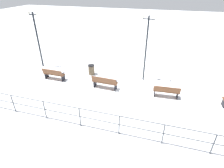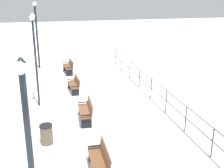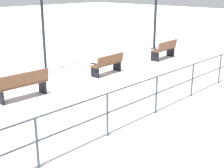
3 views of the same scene
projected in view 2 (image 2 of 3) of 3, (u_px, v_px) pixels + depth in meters
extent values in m
plane|color=white|center=(78.00, 104.00, 14.38)|extent=(80.00, 80.00, 0.00)
cube|color=brown|center=(68.00, 67.00, 19.60)|extent=(0.58, 1.66, 0.04)
cube|color=brown|center=(71.00, 63.00, 19.60)|extent=(0.21, 1.64, 0.41)
cube|color=black|center=(66.00, 67.00, 20.33)|extent=(0.43, 0.08, 0.47)
cube|color=black|center=(70.00, 73.00, 19.02)|extent=(0.43, 0.08, 0.47)
cube|color=black|center=(66.00, 62.00, 20.21)|extent=(0.44, 0.10, 0.04)
cube|color=black|center=(69.00, 67.00, 18.90)|extent=(0.44, 0.10, 0.04)
cube|color=brown|center=(73.00, 85.00, 16.03)|extent=(0.54, 1.57, 0.04)
cube|color=brown|center=(77.00, 81.00, 16.03)|extent=(0.20, 1.55, 0.38)
cube|color=black|center=(71.00, 85.00, 16.71)|extent=(0.40, 0.07, 0.43)
cube|color=black|center=(75.00, 92.00, 15.49)|extent=(0.40, 0.07, 0.43)
cube|color=black|center=(71.00, 79.00, 16.60)|extent=(0.40, 0.09, 0.04)
cube|color=black|center=(75.00, 86.00, 15.38)|extent=(0.40, 0.09, 0.04)
cube|color=brown|center=(85.00, 111.00, 12.47)|extent=(0.55, 1.68, 0.04)
cube|color=brown|center=(90.00, 106.00, 12.44)|extent=(0.18, 1.67, 0.42)
cube|color=black|center=(83.00, 109.00, 13.22)|extent=(0.43, 0.07, 0.46)
cube|color=black|center=(87.00, 123.00, 11.85)|extent=(0.43, 0.07, 0.46)
cube|color=black|center=(83.00, 102.00, 13.11)|extent=(0.43, 0.09, 0.04)
cube|color=black|center=(86.00, 115.00, 11.74)|extent=(0.43, 0.09, 0.04)
cube|color=brown|center=(98.00, 161.00, 8.87)|extent=(0.49, 1.59, 0.04)
cube|color=brown|center=(105.00, 154.00, 8.84)|extent=(0.15, 1.59, 0.41)
cube|color=black|center=(95.00, 155.00, 9.58)|extent=(0.41, 0.06, 0.44)
cube|color=black|center=(94.00, 146.00, 9.47)|extent=(0.41, 0.08, 0.04)
cylinder|color=black|center=(37.00, 37.00, 20.33)|extent=(0.14, 0.14, 4.55)
cylinder|color=black|center=(35.00, 5.00, 19.66)|extent=(0.08, 0.84, 0.08)
sphere|color=white|center=(35.00, 3.00, 20.02)|extent=(0.24, 0.24, 0.24)
sphere|color=white|center=(34.00, 4.00, 19.24)|extent=(0.24, 0.24, 0.24)
cone|color=black|center=(34.00, 3.00, 19.61)|extent=(0.19, 0.19, 0.12)
cylinder|color=black|center=(36.00, 63.00, 13.58)|extent=(0.10, 0.10, 4.29)
cylinder|color=black|center=(32.00, 19.00, 12.95)|extent=(0.06, 0.82, 0.06)
sphere|color=white|center=(32.00, 16.00, 13.30)|extent=(0.24, 0.24, 0.24)
sphere|color=white|center=(32.00, 18.00, 12.54)|extent=(0.24, 0.24, 0.24)
cone|color=black|center=(32.00, 15.00, 12.90)|extent=(0.14, 0.14, 0.12)
cylinder|color=black|center=(31.00, 163.00, 5.87)|extent=(0.13, 0.13, 4.18)
cylinder|color=black|center=(21.00, 69.00, 5.26)|extent=(0.08, 0.71, 0.08)
sphere|color=white|center=(22.00, 59.00, 5.55)|extent=(0.23, 0.23, 0.23)
sphere|color=white|center=(20.00, 68.00, 4.90)|extent=(0.23, 0.23, 0.23)
cone|color=black|center=(20.00, 59.00, 5.20)|extent=(0.19, 0.19, 0.12)
cylinder|color=#383D42|center=(115.00, 57.00, 22.19)|extent=(0.05, 0.05, 1.07)
cylinder|color=#383D42|center=(122.00, 63.00, 20.41)|extent=(0.05, 0.05, 1.07)
cylinder|color=#383D42|center=(130.00, 70.00, 18.62)|extent=(0.05, 0.05, 1.07)
cylinder|color=#383D42|center=(139.00, 78.00, 16.84)|extent=(0.05, 0.05, 1.07)
cylinder|color=#383D42|center=(151.00, 89.00, 15.06)|extent=(0.05, 0.05, 1.07)
cylinder|color=#383D42|center=(166.00, 102.00, 13.27)|extent=(0.05, 0.05, 1.07)
cylinder|color=#383D42|center=(186.00, 119.00, 11.49)|extent=(0.05, 0.05, 1.07)
cylinder|color=#383D42|center=(212.00, 143.00, 9.71)|extent=(0.05, 0.05, 1.07)
cylinder|color=#383D42|center=(152.00, 79.00, 14.89)|extent=(0.04, 15.42, 0.04)
cylinder|color=#383D42|center=(151.00, 88.00, 15.04)|extent=(0.04, 15.42, 0.04)
cylinder|color=brown|center=(47.00, 135.00, 10.62)|extent=(0.46, 0.46, 0.70)
cylinder|color=black|center=(46.00, 126.00, 10.50)|extent=(0.48, 0.48, 0.06)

